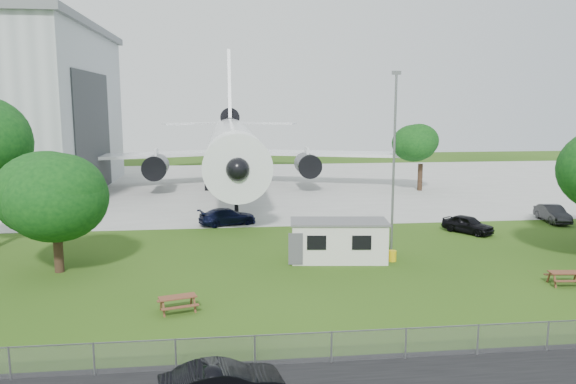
{
  "coord_description": "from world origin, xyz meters",
  "views": [
    {
      "loc": [
        -3.08,
        -29.85,
        10.14
      ],
      "look_at": [
        1.32,
        8.0,
        4.0
      ],
      "focal_mm": 35.0,
      "sensor_mm": 36.0,
      "label": 1
    }
  ],
  "objects": [
    {
      "name": "site_cabin",
      "position": [
        4.24,
        4.66,
        1.31
      ],
      "size": [
        6.88,
        3.39,
        2.62
      ],
      "color": "silver",
      "rests_on": "ground"
    },
    {
      "name": "tree_far_apron",
      "position": [
        19.39,
        31.88,
        5.32
      ],
      "size": [
        5.22,
        5.22,
        7.96
      ],
      "color": "#382619",
      "rests_on": "ground"
    },
    {
      "name": "ground",
      "position": [
        0.0,
        0.0,
        0.0
      ],
      "size": [
        160.0,
        160.0,
        0.0
      ],
      "primitive_type": "plane",
      "color": "#3A5D19"
    },
    {
      "name": "concrete_apron",
      "position": [
        0.0,
        38.0,
        0.01
      ],
      "size": [
        120.0,
        46.0,
        0.03
      ],
      "primitive_type": "cube",
      "color": "#B7B7B2",
      "rests_on": "ground"
    },
    {
      "name": "tree_west_small",
      "position": [
        -13.0,
        4.14,
        4.81
      ],
      "size": [
        6.42,
        6.42,
        8.04
      ],
      "color": "#382619",
      "rests_on": "ground"
    },
    {
      "name": "airliner",
      "position": [
        -2.0,
        35.86,
        5.27
      ],
      "size": [
        46.36,
        47.73,
        17.69
      ],
      "color": "white",
      "rests_on": "ground"
    },
    {
      "name": "picnic_west",
      "position": [
        -5.41,
        -3.22,
        0.0
      ],
      "size": [
        2.14,
        1.94,
        0.76
      ],
      "primitive_type": null,
      "rotation": [
        0.0,
        0.0,
        0.28
      ],
      "color": "brown",
      "rests_on": "ground"
    },
    {
      "name": "car_ne_hatch",
      "position": [
        15.81,
        11.03,
        0.68
      ],
      "size": [
        3.63,
        4.2,
        1.37
      ],
      "primitive_type": "imported",
      "rotation": [
        0.0,
        0.0,
        0.61
      ],
      "color": "black",
      "rests_on": "ground"
    },
    {
      "name": "picnic_east",
      "position": [
        15.82,
        -1.65,
        0.0
      ],
      "size": [
        1.94,
        1.67,
        0.76
      ],
      "primitive_type": null,
      "rotation": [
        0.0,
        0.0,
        -0.1
      ],
      "color": "brown",
      "rests_on": "ground"
    },
    {
      "name": "car_ne_sedan",
      "position": [
        24.74,
        14.09,
        0.71
      ],
      "size": [
        1.96,
        4.44,
        1.42
      ],
      "primitive_type": "imported",
      "rotation": [
        0.0,
        0.0,
        -0.11
      ],
      "color": "black",
      "rests_on": "ground"
    },
    {
      "name": "fence",
      "position": [
        0.0,
        -9.5,
        0.0
      ],
      "size": [
        58.0,
        0.04,
        1.3
      ],
      "primitive_type": "cube",
      "color": "gray",
      "rests_on": "ground"
    },
    {
      "name": "car_apron_van",
      "position": [
        -2.81,
        16.12,
        0.69
      ],
      "size": [
        5.13,
        3.29,
        1.38
      ],
      "primitive_type": "imported",
      "rotation": [
        0.0,
        0.0,
        1.88
      ],
      "color": "black",
      "rests_on": "ground"
    },
    {
      "name": "lamp_mast",
      "position": [
        8.2,
        6.2,
        6.0
      ],
      "size": [
        0.16,
        0.16,
        12.0
      ],
      "primitive_type": "cylinder",
      "color": "slate",
      "rests_on": "ground"
    }
  ]
}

